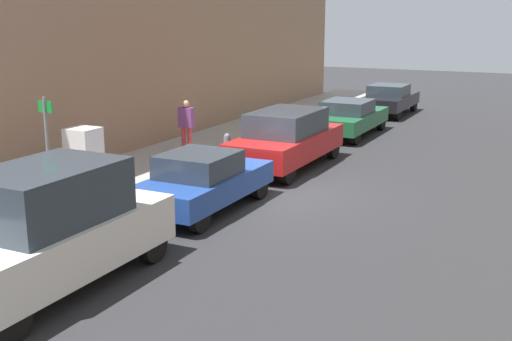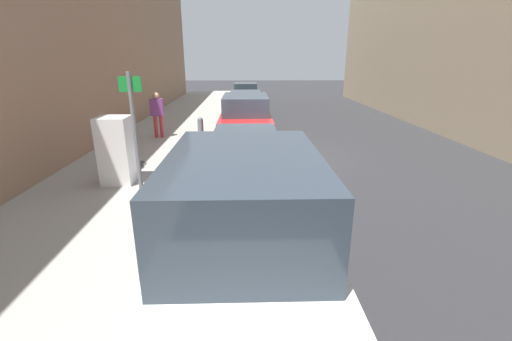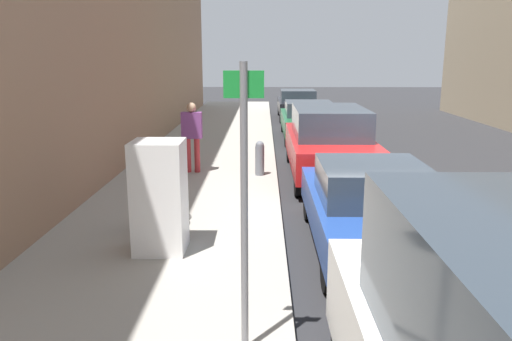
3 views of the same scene
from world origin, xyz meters
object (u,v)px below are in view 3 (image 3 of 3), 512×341
street_sign_post (244,198)px  parked_sedan_green (308,119)px  trash_bag (166,208)px  parked_suv_red (329,141)px  fire_hydrant (260,158)px  parked_sedan_dark (297,104)px  discarded_refrigerator (160,197)px  pedestrian_walking_far (192,132)px  parked_hatchback_blue (369,206)px

street_sign_post → parked_sedan_green: bearing=82.5°
trash_bag → parked_suv_red: 5.47m
fire_hydrant → parked_sedan_green: bearing=75.2°
street_sign_post → fire_hydrant: (0.09, 7.40, -1.12)m
trash_bag → parked_sedan_dark: bearing=78.5°
discarded_refrigerator → pedestrian_walking_far: 5.14m
discarded_refrigerator → street_sign_post: 2.99m
trash_bag → pedestrian_walking_far: pedestrian_walking_far is taller
pedestrian_walking_far → parked_suv_red: size_ratio=0.35×
parked_hatchback_blue → parked_sedan_green: (-0.00, 10.90, -0.01)m
fire_hydrant → pedestrian_walking_far: pedestrian_walking_far is taller
fire_hydrant → parked_suv_red: bearing=18.8°
fire_hydrant → pedestrian_walking_far: (-1.67, 0.30, 0.58)m
parked_suv_red → fire_hydrant: bearing=-161.2°
pedestrian_walking_far → parked_sedan_green: 7.12m
street_sign_post → trash_bag: bearing=112.1°
parked_suv_red → trash_bag: bearing=-127.3°
fire_hydrant → parked_hatchback_blue: (1.73, -4.36, 0.12)m
parked_sedan_green → parked_sedan_dark: size_ratio=1.05×
street_sign_post → parked_suv_red: (1.82, 7.99, -0.82)m
parked_sedan_dark → fire_hydrant: bearing=-97.9°
parked_suv_red → pedestrian_walking_far: bearing=-175.2°
trash_bag → parked_sedan_dark: (3.30, 16.24, 0.25)m
pedestrian_walking_far → parked_sedan_green: bearing=-169.5°
trash_bag → parked_sedan_dark: size_ratio=0.14×
parked_hatchback_blue → parked_suv_red: (0.00, 4.95, 0.18)m
parked_sedan_dark → discarded_refrigerator: bearing=-100.4°
pedestrian_walking_far → parked_suv_red: (3.40, 0.29, -0.27)m
fire_hydrant → pedestrian_walking_far: bearing=169.8°
trash_bag → parked_sedan_green: bearing=72.2°
parked_suv_red → street_sign_post: bearing=-102.9°
pedestrian_walking_far → parked_suv_red: bearing=133.9°
fire_hydrant → parked_sedan_dark: 12.61m
trash_bag → parked_sedan_dark: 16.58m
parked_hatchback_blue → trash_bag: bearing=169.6°
pedestrian_walking_far → parked_sedan_green: pedestrian_walking_far is taller
street_sign_post → parked_suv_red: bearing=77.1°
discarded_refrigerator → parked_sedan_dark: discarded_refrigerator is taller
parked_hatchback_blue → pedestrian_walking_far: bearing=126.1°
trash_bag → pedestrian_walking_far: (-0.10, 4.06, 0.70)m
discarded_refrigerator → pedestrian_walking_far: (-0.24, 5.13, 0.18)m
pedestrian_walking_far → parked_sedan_green: size_ratio=0.38×
pedestrian_walking_far → parked_sedan_dark: (3.40, 12.19, -0.44)m
parked_sedan_green → parked_sedan_dark: (0.00, 5.95, 0.02)m
trash_bag → pedestrian_walking_far: 4.12m
fire_hydrant → trash_bag: (-1.57, -3.75, -0.12)m
street_sign_post → trash_bag: 4.12m
parked_sedan_dark → parked_sedan_green: bearing=-90.0°
parked_suv_red → parked_sedan_dark: parked_suv_red is taller
discarded_refrigerator → pedestrian_walking_far: pedestrian_walking_far is taller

